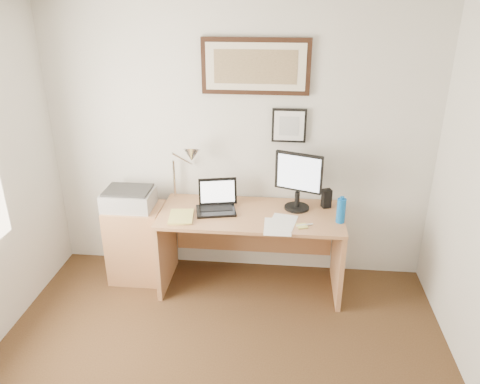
# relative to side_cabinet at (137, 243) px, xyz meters

# --- Properties ---
(ceiling) EXTENTS (4.00, 4.00, 0.00)m
(ceiling) POSITION_rel_side_cabinet_xyz_m (0.92, -1.68, 2.13)
(ceiling) COLOR white
(ceiling) RESTS_ON ground
(wall_back) EXTENTS (3.50, 0.02, 2.50)m
(wall_back) POSITION_rel_side_cabinet_xyz_m (0.92, 0.32, 0.89)
(wall_back) COLOR silver
(wall_back) RESTS_ON ground
(side_cabinet) EXTENTS (0.50, 0.40, 0.73)m
(side_cabinet) POSITION_rel_side_cabinet_xyz_m (0.00, 0.00, 0.00)
(side_cabinet) COLOR #A56E45
(side_cabinet) RESTS_ON floor
(water_bottle) EXTENTS (0.07, 0.07, 0.21)m
(water_bottle) POSITION_rel_side_cabinet_xyz_m (1.83, -0.14, 0.49)
(water_bottle) COLOR #0D59AF
(water_bottle) RESTS_ON desk
(bottle_cap) EXTENTS (0.04, 0.04, 0.02)m
(bottle_cap) POSITION_rel_side_cabinet_xyz_m (1.83, -0.14, 0.61)
(bottle_cap) COLOR #0D59AF
(bottle_cap) RESTS_ON water_bottle
(speaker) EXTENTS (0.09, 0.09, 0.17)m
(speaker) POSITION_rel_side_cabinet_xyz_m (1.73, 0.14, 0.47)
(speaker) COLOR black
(speaker) RESTS_ON desk
(paper_sheet_a) EXTENTS (0.23, 0.32, 0.00)m
(paper_sheet_a) POSITION_rel_side_cabinet_xyz_m (1.31, -0.28, 0.39)
(paper_sheet_a) COLOR white
(paper_sheet_a) RESTS_ON desk
(paper_sheet_b) EXTENTS (0.26, 0.34, 0.00)m
(paper_sheet_b) POSITION_rel_side_cabinet_xyz_m (1.35, -0.20, 0.39)
(paper_sheet_b) COLOR white
(paper_sheet_b) RESTS_ON desk
(sticky_pad) EXTENTS (0.10, 0.10, 0.01)m
(sticky_pad) POSITION_rel_side_cabinet_xyz_m (1.51, -0.26, 0.39)
(sticky_pad) COLOR #D5D365
(sticky_pad) RESTS_ON desk
(marker_pen) EXTENTS (0.14, 0.06, 0.02)m
(marker_pen) POSITION_rel_side_cabinet_xyz_m (1.53, -0.24, 0.39)
(marker_pen) COLOR silver
(marker_pen) RESTS_ON desk
(book) EXTENTS (0.24, 0.30, 0.02)m
(book) POSITION_rel_side_cabinet_xyz_m (0.38, -0.21, 0.40)
(book) COLOR #D8CD65
(book) RESTS_ON desk
(desk) EXTENTS (1.60, 0.70, 0.75)m
(desk) POSITION_rel_side_cabinet_xyz_m (1.07, 0.04, 0.15)
(desk) COLOR #A56E45
(desk) RESTS_ON floor
(laptop) EXTENTS (0.38, 0.36, 0.26)m
(laptop) POSITION_rel_side_cabinet_xyz_m (0.76, -0.01, 0.44)
(laptop) COLOR black
(laptop) RESTS_ON desk
(lcd_monitor) EXTENTS (0.41, 0.22, 0.52)m
(lcd_monitor) POSITION_rel_side_cabinet_xyz_m (1.47, 0.07, 0.68)
(lcd_monitor) COLOR black
(lcd_monitor) RESTS_ON desk
(printer) EXTENTS (0.44, 0.34, 0.18)m
(printer) POSITION_rel_side_cabinet_xyz_m (-0.04, 0.00, 0.45)
(printer) COLOR #9F9FA1
(printer) RESTS_ON side_cabinet
(desk_lamp) EXTENTS (0.29, 0.27, 0.53)m
(desk_lamp) POSITION_rel_side_cabinet_xyz_m (0.51, 0.13, 0.82)
(desk_lamp) COLOR silver
(desk_lamp) RESTS_ON desk
(picture_large) EXTENTS (0.92, 0.04, 0.47)m
(picture_large) POSITION_rel_side_cabinet_xyz_m (1.07, 0.29, 1.59)
(picture_large) COLOR black
(picture_large) RESTS_ON wall_back
(picture_small) EXTENTS (0.30, 0.03, 0.30)m
(picture_small) POSITION_rel_side_cabinet_xyz_m (1.37, 0.29, 1.09)
(picture_small) COLOR black
(picture_small) RESTS_ON wall_back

